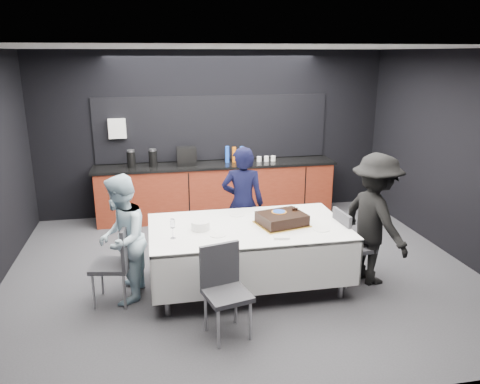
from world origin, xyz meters
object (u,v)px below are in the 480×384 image
object	(u,v)px
chair_right	(349,241)
cake_assembly	(282,219)
champagne_flute	(173,225)
chair_near	(224,284)
person_left	(121,239)
chair_left	(118,259)
person_center	(243,204)
person_right	(375,219)
plate_stack	(201,225)
party_table	(248,237)

from	to	relation	value
chair_right	cake_assembly	bearing A→B (deg)	174.01
champagne_flute	chair_near	xyz separation A→B (m)	(0.45, -0.70, -0.40)
person_left	champagne_flute	bearing A→B (deg)	80.57
chair_left	person_center	world-z (taller)	person_center
cake_assembly	person_left	bearing A→B (deg)	-179.98
chair_right	person_center	xyz separation A→B (m)	(-1.13, 0.94, 0.25)
person_left	person_right	xyz separation A→B (m)	(3.00, -0.13, 0.07)
chair_near	person_center	distance (m)	1.84
person_left	chair_right	bearing A→B (deg)	96.61
cake_assembly	person_center	size ratio (longest dim) A/B	0.42
chair_near	person_left	xyz separation A→B (m)	(-1.02, 0.88, 0.20)
cake_assembly	plate_stack	bearing A→B (deg)	178.57
party_table	person_center	xyz separation A→B (m)	(0.10, 0.82, 0.15)
person_center	person_left	bearing A→B (deg)	42.94
person_center	person_right	world-z (taller)	person_right
chair_near	person_right	size ratio (longest dim) A/B	0.57
party_table	person_left	bearing A→B (deg)	-178.48
person_left	person_center	bearing A→B (deg)	127.22
cake_assembly	chair_right	xyz separation A→B (m)	(0.83, -0.09, -0.31)
party_table	cake_assembly	size ratio (longest dim) A/B	3.54
cake_assembly	champagne_flute	distance (m)	1.31
champagne_flute	person_center	distance (m)	1.45
person_left	person_right	size ratio (longest dim) A/B	0.91
party_table	champagne_flute	size ratio (longest dim) A/B	10.36
champagne_flute	chair_near	world-z (taller)	champagne_flute
plate_stack	chair_right	distance (m)	1.83
chair_right	person_center	distance (m)	1.49
cake_assembly	person_right	size ratio (longest dim) A/B	0.40
cake_assembly	chair_left	world-z (taller)	cake_assembly
champagne_flute	person_right	size ratio (longest dim) A/B	0.14
champagne_flute	chair_left	bearing A→B (deg)	168.95
cake_assembly	chair_near	distance (m)	1.26
party_table	plate_stack	size ratio (longest dim) A/B	10.84
chair_right	person_left	bearing A→B (deg)	178.16
party_table	chair_left	distance (m)	1.52
person_center	person_right	bearing A→B (deg)	159.69
chair_left	chair_near	world-z (taller)	same
party_table	chair_right	bearing A→B (deg)	-5.81
party_table	cake_assembly	world-z (taller)	cake_assembly
cake_assembly	champagne_flute	bearing A→B (deg)	-171.96
champagne_flute	person_right	bearing A→B (deg)	1.36
cake_assembly	chair_left	distance (m)	1.94
plate_stack	chair_near	xyz separation A→B (m)	(0.13, -0.91, -0.30)
party_table	chair_near	xyz separation A→B (m)	(-0.44, -0.92, -0.11)
chair_left	person_left	distance (m)	0.22
champagne_flute	chair_right	distance (m)	2.17
plate_stack	person_center	world-z (taller)	person_center
party_table	person_right	distance (m)	1.55
cake_assembly	chair_left	xyz separation A→B (m)	(-1.92, -0.06, -0.31)
party_table	chair_right	distance (m)	1.24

